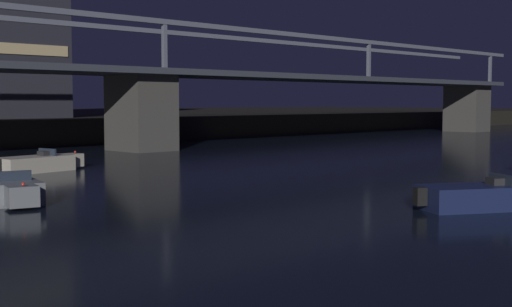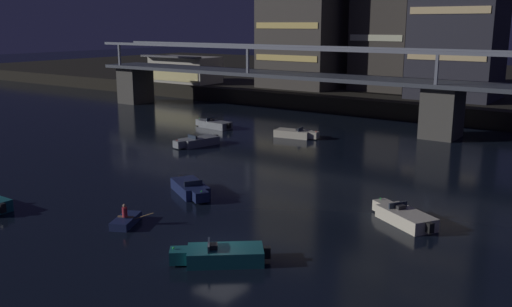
{
  "view_description": "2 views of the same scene",
  "coord_description": "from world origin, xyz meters",
  "px_view_note": "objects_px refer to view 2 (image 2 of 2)",
  "views": [
    {
      "loc": [
        -29.77,
        -4.61,
        3.59
      ],
      "look_at": [
        -9.2,
        16.43,
        1.4
      ],
      "focal_mm": 48.71,
      "sensor_mm": 36.0,
      "label": 1
    },
    {
      "loc": [
        18.49,
        -22.54,
        12.07
      ],
      "look_at": [
        -6.23,
        12.11,
        2.24
      ],
      "focal_mm": 39.46,
      "sensor_mm": 36.0,
      "label": 2
    }
  ],
  "objects_px": {
    "speedboat_far_left": "(197,142)",
    "dinghy_with_paddler": "(126,220)",
    "tower_west_low": "(305,9)",
    "speedboat_mid_right": "(404,217)",
    "speedboat_near_right": "(191,189)",
    "river_bridge": "(443,96)",
    "speedboat_mid_center": "(214,124)",
    "speedboat_mid_left": "(221,255)",
    "waterfront_pavilion": "(185,69)",
    "speedboat_near_center": "(295,134)"
  },
  "relations": [
    {
      "from": "tower_west_low",
      "to": "dinghy_with_paddler",
      "type": "xyz_separation_m",
      "value": [
        20.82,
        -56.27,
        -14.11
      ]
    },
    {
      "from": "speedboat_mid_left",
      "to": "speedboat_mid_center",
      "type": "xyz_separation_m",
      "value": [
        -25.13,
        29.74,
        0.0
      ]
    },
    {
      "from": "speedboat_mid_left",
      "to": "dinghy_with_paddler",
      "type": "bearing_deg",
      "value": 173.19
    },
    {
      "from": "speedboat_near_right",
      "to": "speedboat_mid_right",
      "type": "height_order",
      "value": "same"
    },
    {
      "from": "tower_west_low",
      "to": "speedboat_far_left",
      "type": "xyz_separation_m",
      "value": [
        9.1,
        -36.29,
        -13.97
      ]
    },
    {
      "from": "speedboat_near_right",
      "to": "speedboat_mid_right",
      "type": "bearing_deg",
      "value": 11.9
    },
    {
      "from": "speedboat_mid_center",
      "to": "speedboat_mid_right",
      "type": "distance_m",
      "value": 35.77
    },
    {
      "from": "speedboat_mid_center",
      "to": "dinghy_with_paddler",
      "type": "bearing_deg",
      "value": -59.71
    },
    {
      "from": "speedboat_mid_center",
      "to": "dinghy_with_paddler",
      "type": "height_order",
      "value": "dinghy_with_paddler"
    },
    {
      "from": "waterfront_pavilion",
      "to": "speedboat_near_center",
      "type": "distance_m",
      "value": 41.38
    },
    {
      "from": "speedboat_near_center",
      "to": "speedboat_mid_left",
      "type": "distance_m",
      "value": 33.49
    },
    {
      "from": "river_bridge",
      "to": "dinghy_with_paddler",
      "type": "distance_m",
      "value": 39.37
    },
    {
      "from": "speedboat_far_left",
      "to": "dinghy_with_paddler",
      "type": "height_order",
      "value": "dinghy_with_paddler"
    },
    {
      "from": "speedboat_mid_center",
      "to": "speedboat_far_left",
      "type": "height_order",
      "value": "same"
    },
    {
      "from": "speedboat_near_right",
      "to": "speedboat_far_left",
      "type": "distance_m",
      "value": 16.73
    },
    {
      "from": "river_bridge",
      "to": "speedboat_mid_left",
      "type": "relative_size",
      "value": 22.05
    },
    {
      "from": "speedboat_near_center",
      "to": "tower_west_low",
      "type": "bearing_deg",
      "value": 119.03
    },
    {
      "from": "speedboat_far_left",
      "to": "dinghy_with_paddler",
      "type": "distance_m",
      "value": 23.16
    },
    {
      "from": "river_bridge",
      "to": "speedboat_mid_center",
      "type": "xyz_separation_m",
      "value": [
        -23.84,
        -9.75,
        -4.16
      ]
    },
    {
      "from": "speedboat_near_center",
      "to": "speedboat_far_left",
      "type": "relative_size",
      "value": 1.01
    },
    {
      "from": "river_bridge",
      "to": "tower_west_low",
      "type": "xyz_separation_m",
      "value": [
        -27.87,
        17.77,
        9.81
      ]
    },
    {
      "from": "speedboat_mid_center",
      "to": "speedboat_far_left",
      "type": "distance_m",
      "value": 10.13
    },
    {
      "from": "speedboat_mid_center",
      "to": "speedboat_mid_right",
      "type": "bearing_deg",
      "value": -31.17
    },
    {
      "from": "speedboat_far_left",
      "to": "tower_west_low",
      "type": "bearing_deg",
      "value": 104.07
    },
    {
      "from": "dinghy_with_paddler",
      "to": "river_bridge",
      "type": "bearing_deg",
      "value": 79.62
    },
    {
      "from": "speedboat_near_right",
      "to": "speedboat_mid_center",
      "type": "xyz_separation_m",
      "value": [
        -15.75,
        21.64,
        0.0
      ]
    },
    {
      "from": "tower_west_low",
      "to": "speedboat_mid_left",
      "type": "relative_size",
      "value": 5.36
    },
    {
      "from": "speedboat_near_right",
      "to": "speedboat_mid_left",
      "type": "height_order",
      "value": "same"
    },
    {
      "from": "tower_west_low",
      "to": "waterfront_pavilion",
      "type": "bearing_deg",
      "value": -163.99
    },
    {
      "from": "speedboat_mid_center",
      "to": "speedboat_far_left",
      "type": "xyz_separation_m",
      "value": [
        5.07,
        -8.77,
        0.0
      ]
    },
    {
      "from": "tower_west_low",
      "to": "speedboat_far_left",
      "type": "distance_m",
      "value": 39.94
    },
    {
      "from": "speedboat_near_right",
      "to": "speedboat_mid_center",
      "type": "distance_m",
      "value": 26.77
    },
    {
      "from": "river_bridge",
      "to": "speedboat_near_center",
      "type": "bearing_deg",
      "value": -144.63
    },
    {
      "from": "tower_west_low",
      "to": "speedboat_far_left",
      "type": "relative_size",
      "value": 4.74
    },
    {
      "from": "speedboat_mid_right",
      "to": "speedboat_mid_left",
      "type": "bearing_deg",
      "value": -115.96
    },
    {
      "from": "speedboat_mid_left",
      "to": "dinghy_with_paddler",
      "type": "distance_m",
      "value": 8.41
    },
    {
      "from": "waterfront_pavilion",
      "to": "speedboat_mid_left",
      "type": "bearing_deg",
      "value": -46.03
    },
    {
      "from": "river_bridge",
      "to": "speedboat_mid_center",
      "type": "bearing_deg",
      "value": -157.76
    },
    {
      "from": "river_bridge",
      "to": "speedboat_far_left",
      "type": "relative_size",
      "value": 19.51
    },
    {
      "from": "tower_west_low",
      "to": "speedboat_near_right",
      "type": "xyz_separation_m",
      "value": [
        19.78,
        -49.16,
        -13.97
      ]
    },
    {
      "from": "tower_west_low",
      "to": "waterfront_pavilion",
      "type": "relative_size",
      "value": 1.99
    },
    {
      "from": "speedboat_mid_left",
      "to": "speedboat_mid_right",
      "type": "height_order",
      "value": "same"
    },
    {
      "from": "tower_west_low",
      "to": "speedboat_near_right",
      "type": "height_order",
      "value": "tower_west_low"
    },
    {
      "from": "speedboat_near_center",
      "to": "river_bridge",
      "type": "bearing_deg",
      "value": 35.37
    },
    {
      "from": "speedboat_near_right",
      "to": "river_bridge",
      "type": "bearing_deg",
      "value": 75.54
    },
    {
      "from": "speedboat_near_right",
      "to": "speedboat_mid_center",
      "type": "bearing_deg",
      "value": 126.05
    },
    {
      "from": "river_bridge",
      "to": "speedboat_near_right",
      "type": "height_order",
      "value": "river_bridge"
    },
    {
      "from": "river_bridge",
      "to": "speedboat_near_right",
      "type": "bearing_deg",
      "value": -104.46
    },
    {
      "from": "tower_west_low",
      "to": "speedboat_mid_right",
      "type": "relative_size",
      "value": 5.09
    },
    {
      "from": "tower_west_low",
      "to": "speedboat_mid_right",
      "type": "distance_m",
      "value": 59.27
    }
  ]
}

